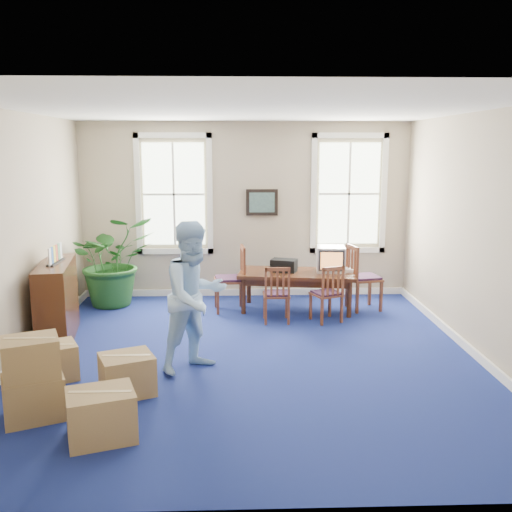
{
  "coord_description": "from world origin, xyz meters",
  "views": [
    {
      "loc": [
        -0.17,
        -7.19,
        2.74
      ],
      "look_at": [
        0.1,
        0.6,
        1.25
      ],
      "focal_mm": 40.0,
      "sensor_mm": 36.0,
      "label": 1
    }
  ],
  "objects_px": {
    "chair_near_left": "(276,293)",
    "crt_tv": "(331,259)",
    "cardboard_boxes": "(58,372)",
    "conference_table": "(297,291)",
    "man": "(195,297)",
    "credenza": "(57,300)",
    "potted_plant": "(113,261)"
  },
  "relations": [
    {
      "from": "chair_near_left",
      "to": "crt_tv",
      "type": "bearing_deg",
      "value": -144.28
    },
    {
      "from": "crt_tv",
      "to": "cardboard_boxes",
      "type": "relative_size",
      "value": 0.32
    },
    {
      "from": "conference_table",
      "to": "crt_tv",
      "type": "xyz_separation_m",
      "value": [
        0.57,
        0.04,
        0.54
      ]
    },
    {
      "from": "man",
      "to": "cardboard_boxes",
      "type": "bearing_deg",
      "value": -179.5
    },
    {
      "from": "man",
      "to": "credenza",
      "type": "bearing_deg",
      "value": 110.01
    },
    {
      "from": "crt_tv",
      "to": "chair_near_left",
      "type": "height_order",
      "value": "crt_tv"
    },
    {
      "from": "chair_near_left",
      "to": "potted_plant",
      "type": "height_order",
      "value": "potted_plant"
    },
    {
      "from": "conference_table",
      "to": "chair_near_left",
      "type": "bearing_deg",
      "value": -112.21
    },
    {
      "from": "chair_near_left",
      "to": "credenza",
      "type": "relative_size",
      "value": 0.62
    },
    {
      "from": "conference_table",
      "to": "crt_tv",
      "type": "height_order",
      "value": "crt_tv"
    },
    {
      "from": "conference_table",
      "to": "chair_near_left",
      "type": "height_order",
      "value": "chair_near_left"
    },
    {
      "from": "crt_tv",
      "to": "credenza",
      "type": "bearing_deg",
      "value": -155.05
    },
    {
      "from": "conference_table",
      "to": "cardboard_boxes",
      "type": "relative_size",
      "value": 1.23
    },
    {
      "from": "conference_table",
      "to": "crt_tv",
      "type": "distance_m",
      "value": 0.79
    },
    {
      "from": "conference_table",
      "to": "man",
      "type": "bearing_deg",
      "value": -111.81
    },
    {
      "from": "man",
      "to": "credenza",
      "type": "height_order",
      "value": "man"
    },
    {
      "from": "crt_tv",
      "to": "chair_near_left",
      "type": "relative_size",
      "value": 0.55
    },
    {
      "from": "crt_tv",
      "to": "credenza",
      "type": "distance_m",
      "value": 4.43
    },
    {
      "from": "crt_tv",
      "to": "man",
      "type": "xyz_separation_m",
      "value": [
        -2.11,
        -2.65,
        0.06
      ]
    },
    {
      "from": "conference_table",
      "to": "potted_plant",
      "type": "xyz_separation_m",
      "value": [
        -3.18,
        0.45,
        0.46
      ]
    },
    {
      "from": "cardboard_boxes",
      "to": "credenza",
      "type": "bearing_deg",
      "value": 107.0
    },
    {
      "from": "man",
      "to": "credenza",
      "type": "xyz_separation_m",
      "value": [
        -2.07,
        1.19,
        -0.35
      ]
    },
    {
      "from": "crt_tv",
      "to": "chair_near_left",
      "type": "bearing_deg",
      "value": -138.19
    },
    {
      "from": "credenza",
      "to": "cardboard_boxes",
      "type": "height_order",
      "value": "credenza"
    },
    {
      "from": "credenza",
      "to": "crt_tv",
      "type": "bearing_deg",
      "value": 9.99
    },
    {
      "from": "credenza",
      "to": "potted_plant",
      "type": "distance_m",
      "value": 1.91
    },
    {
      "from": "conference_table",
      "to": "credenza",
      "type": "distance_m",
      "value": 3.88
    },
    {
      "from": "chair_near_left",
      "to": "man",
      "type": "bearing_deg",
      "value": 59.26
    },
    {
      "from": "crt_tv",
      "to": "man",
      "type": "bearing_deg",
      "value": -122.8
    },
    {
      "from": "chair_near_left",
      "to": "credenza",
      "type": "height_order",
      "value": "credenza"
    },
    {
      "from": "conference_table",
      "to": "cardboard_boxes",
      "type": "bearing_deg",
      "value": -118.8
    },
    {
      "from": "credenza",
      "to": "cardboard_boxes",
      "type": "xyz_separation_m",
      "value": [
        0.72,
        -2.35,
        -0.13
      ]
    }
  ]
}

